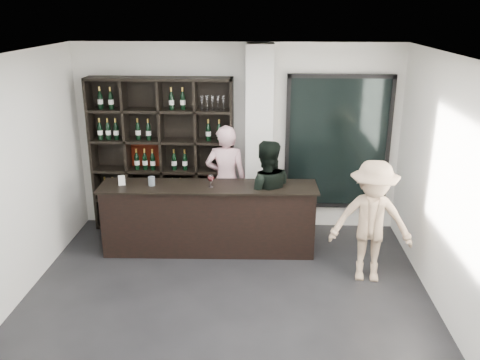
# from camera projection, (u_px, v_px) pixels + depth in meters

# --- Properties ---
(floor) EXTENTS (5.00, 5.50, 0.01)m
(floor) POSITION_uv_depth(u_px,v_px,m) (224.00, 321.00, 5.78)
(floor) COLOR black
(floor) RESTS_ON ground
(wine_shelf) EXTENTS (2.20, 0.35, 2.40)m
(wine_shelf) POSITION_uv_depth(u_px,v_px,m) (162.00, 155.00, 7.87)
(wine_shelf) COLOR black
(wine_shelf) RESTS_ON floor
(structural_column) EXTENTS (0.40, 0.40, 2.90)m
(structural_column) POSITION_uv_depth(u_px,v_px,m) (259.00, 143.00, 7.63)
(structural_column) COLOR silver
(structural_column) RESTS_ON floor
(glass_panel) EXTENTS (1.60, 0.08, 2.10)m
(glass_panel) POSITION_uv_depth(u_px,v_px,m) (337.00, 143.00, 7.79)
(glass_panel) COLOR black
(glass_panel) RESTS_ON floor
(tasting_counter) EXTENTS (3.06, 0.64, 1.01)m
(tasting_counter) POSITION_uv_depth(u_px,v_px,m) (209.00, 218.00, 7.29)
(tasting_counter) COLOR black
(tasting_counter) RESTS_ON floor
(taster_pink) EXTENTS (0.64, 0.43, 1.73)m
(taster_pink) POSITION_uv_depth(u_px,v_px,m) (226.00, 180.00, 7.77)
(taster_pink) COLOR #F8BCC5
(taster_pink) RESTS_ON floor
(taster_black) EXTENTS (0.86, 0.70, 1.64)m
(taster_black) POSITION_uv_depth(u_px,v_px,m) (266.00, 196.00, 7.24)
(taster_black) COLOR black
(taster_black) RESTS_ON floor
(customer) EXTENTS (1.11, 0.72, 1.61)m
(customer) POSITION_uv_depth(u_px,v_px,m) (371.00, 222.00, 6.42)
(customer) COLOR tan
(customer) RESTS_ON floor
(wine_glass) EXTENTS (0.11, 0.11, 0.21)m
(wine_glass) POSITION_uv_depth(u_px,v_px,m) (211.00, 180.00, 7.03)
(wine_glass) COLOR white
(wine_glass) RESTS_ON tasting_counter
(spit_cup) EXTENTS (0.12, 0.12, 0.13)m
(spit_cup) POSITION_uv_depth(u_px,v_px,m) (152.00, 181.00, 7.11)
(spit_cup) COLOR #ADC1CF
(spit_cup) RESTS_ON tasting_counter
(napkin_stack) EXTENTS (0.16, 0.16, 0.02)m
(napkin_stack) POSITION_uv_depth(u_px,v_px,m) (265.00, 185.00, 7.10)
(napkin_stack) COLOR white
(napkin_stack) RESTS_ON tasting_counter
(card_stand) EXTENTS (0.10, 0.07, 0.14)m
(card_stand) POSITION_uv_depth(u_px,v_px,m) (122.00, 180.00, 7.13)
(card_stand) COLOR white
(card_stand) RESTS_ON tasting_counter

